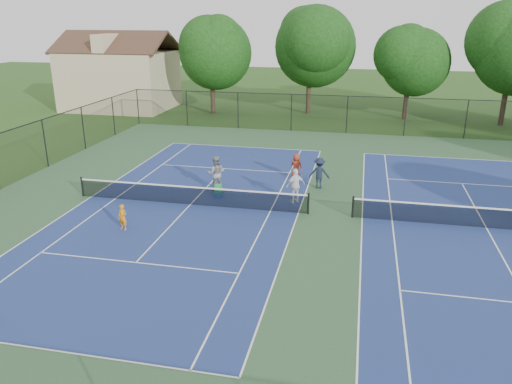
% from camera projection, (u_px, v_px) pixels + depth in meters
% --- Properties ---
extents(ground, '(140.00, 140.00, 0.00)m').
position_uv_depth(ground, '(330.00, 216.00, 23.81)').
color(ground, '#234716').
rests_on(ground, ground).
extents(court_pad, '(36.00, 36.00, 0.01)m').
position_uv_depth(court_pad, '(330.00, 216.00, 23.80)').
color(court_pad, '#2C4E2F').
rests_on(court_pad, ground).
extents(tennis_court_left, '(12.00, 23.83, 1.07)m').
position_uv_depth(tennis_court_left, '(190.00, 203.00, 25.15)').
color(tennis_court_left, navy).
rests_on(tennis_court_left, ground).
extents(tennis_court_right, '(12.00, 23.83, 1.07)m').
position_uv_depth(tennis_court_right, '(487.00, 226.00, 22.39)').
color(tennis_court_right, navy).
rests_on(tennis_court_right, ground).
extents(perimeter_fence, '(36.08, 36.08, 3.02)m').
position_uv_depth(perimeter_fence, '(332.00, 184.00, 23.27)').
color(perimeter_fence, black).
rests_on(perimeter_fence, ground).
extents(tree_back_a, '(6.80, 6.80, 9.15)m').
position_uv_depth(tree_back_a, '(211.00, 49.00, 46.45)').
color(tree_back_a, '#2D2116').
rests_on(tree_back_a, ground).
extents(tree_back_b, '(7.60, 7.60, 10.03)m').
position_uv_depth(tree_back_b, '(310.00, 43.00, 46.34)').
color(tree_back_b, '#2D2116').
rests_on(tree_back_b, ground).
extents(tree_back_c, '(6.00, 6.00, 8.40)m').
position_uv_depth(tree_back_c, '(410.00, 58.00, 44.02)').
color(tree_back_c, '#2D2116').
rests_on(tree_back_c, ground).
extents(clapboard_house, '(10.80, 8.10, 7.65)m').
position_uv_depth(clapboard_house, '(120.00, 77.00, 50.33)').
color(clapboard_house, tan).
rests_on(clapboard_house, ground).
extents(child_player, '(0.48, 0.38, 1.17)m').
position_uv_depth(child_player, '(123.00, 217.00, 22.10)').
color(child_player, orange).
rests_on(child_player, ground).
extents(instructor, '(1.11, 0.98, 1.93)m').
position_uv_depth(instructor, '(216.00, 173.00, 26.96)').
color(instructor, gray).
rests_on(instructor, ground).
extents(bystander_a, '(1.10, 0.97, 1.78)m').
position_uv_depth(bystander_a, '(296.00, 186.00, 25.27)').
color(bystander_a, white).
rests_on(bystander_a, ground).
extents(bystander_b, '(1.12, 0.65, 1.73)m').
position_uv_depth(bystander_b, '(319.00, 173.00, 27.33)').
color(bystander_b, '#171F33').
rests_on(bystander_b, ground).
extents(bystander_c, '(0.84, 0.65, 1.53)m').
position_uv_depth(bystander_c, '(296.00, 167.00, 28.84)').
color(bystander_c, '#9A311C').
rests_on(bystander_c, ground).
extents(ball_crate, '(0.41, 0.32, 0.29)m').
position_uv_depth(ball_crate, '(218.00, 195.00, 26.16)').
color(ball_crate, '#154593').
rests_on(ball_crate, ground).
extents(ball_hopper, '(0.38, 0.33, 0.42)m').
position_uv_depth(ball_hopper, '(218.00, 188.00, 26.04)').
color(ball_hopper, green).
rests_on(ball_hopper, ball_crate).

